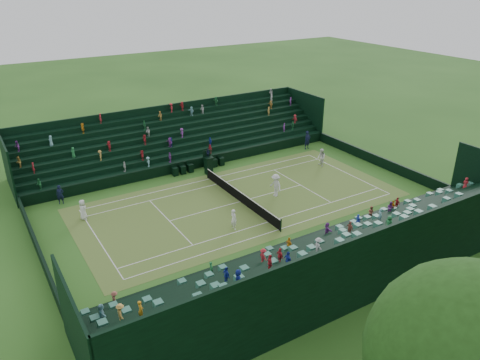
{
  "coord_description": "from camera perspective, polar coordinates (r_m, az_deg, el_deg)",
  "views": [
    {
      "loc": [
        29.88,
        -18.27,
        17.6
      ],
      "look_at": [
        0.0,
        0.0,
        2.0
      ],
      "focal_mm": 35.0,
      "sensor_mm": 36.0,
      "label": 1
    }
  ],
  "objects": [
    {
      "name": "perimeter_wall_north",
      "position": [
        48.49,
        16.24,
        2.37
      ],
      "size": [
        17.17,
        0.2,
        1.0
      ],
      "primitive_type": "cube",
      "color": "black",
      "rests_on": "ground"
    },
    {
      "name": "courtside_chairs",
      "position": [
        45.44,
        -5.06,
        1.71
      ],
      "size": [
        0.53,
        5.5,
        1.14
      ],
      "color": "black",
      "rests_on": "ground"
    },
    {
      "name": "umpire_chair",
      "position": [
        44.28,
        -3.85,
        2.05
      ],
      "size": [
        0.81,
        0.81,
        2.54
      ],
      "color": "black",
      "rests_on": "ground"
    },
    {
      "name": "line_judge_south",
      "position": [
        41.31,
        -21.08,
        -1.67
      ],
      "size": [
        0.55,
        0.69,
        1.65
      ],
      "primitive_type": "imported",
      "rotation": [
        0.0,
        0.0,
        1.28
      ],
      "color": "black",
      "rests_on": "ground"
    },
    {
      "name": "court_surface",
      "position": [
        39.19,
        -0.0,
        -2.66
      ],
      "size": [
        12.97,
        26.77,
        0.01
      ],
      "primitive_type": "cube",
      "color": "#417E2A",
      "rests_on": "ground"
    },
    {
      "name": "player_far_west",
      "position": [
        46.8,
        9.88,
        2.72
      ],
      "size": [
        1.01,
        0.87,
        1.77
      ],
      "primitive_type": "imported",
      "rotation": [
        0.0,
        0.0,
        -0.26
      ],
      "color": "white",
      "rests_on": "ground"
    },
    {
      "name": "south_grandstand",
      "position": [
        49.0,
        -7.77,
        4.66
      ],
      "size": [
        6.6,
        32.0,
        4.9
      ],
      "color": "black",
      "rests_on": "ground"
    },
    {
      "name": "north_grandstand",
      "position": [
        29.8,
        12.98,
        -9.29
      ],
      "size": [
        6.6,
        32.0,
        4.9
      ],
      "color": "black",
      "rests_on": "ground"
    },
    {
      "name": "tennis_net",
      "position": [
        38.96,
        -0.0,
        -1.98
      ],
      "size": [
        11.67,
        0.1,
        1.06
      ],
      "color": "black",
      "rests_on": "ground"
    },
    {
      "name": "player_near_east",
      "position": [
        34.82,
        -0.78,
        -4.8
      ],
      "size": [
        0.64,
        0.46,
        1.64
      ],
      "primitive_type": "imported",
      "rotation": [
        0.0,
        0.0,
        3.26
      ],
      "color": "white",
      "rests_on": "ground"
    },
    {
      "name": "perimeter_wall_south",
      "position": [
        34.51,
        -23.36,
        -7.9
      ],
      "size": [
        17.17,
        0.2,
        1.0
      ],
      "primitive_type": "cube",
      "color": "black",
      "rests_on": "ground"
    },
    {
      "name": "perimeter_wall_west",
      "position": [
        45.8,
        -5.55,
        1.97
      ],
      "size": [
        0.2,
        31.77,
        1.0
      ],
      "primitive_type": "cube",
      "color": "black",
      "rests_on": "ground"
    },
    {
      "name": "ground",
      "position": [
        39.2,
        -0.0,
        -2.67
      ],
      "size": [
        160.0,
        160.0,
        0.0
      ],
      "primitive_type": "plane",
      "color": "#28561B",
      "rests_on": "ground"
    },
    {
      "name": "line_judge_north",
      "position": [
        51.21,
        8.21,
        4.84
      ],
      "size": [
        0.52,
        0.75,
        2.0
      ],
      "primitive_type": "imported",
      "rotation": [
        0.0,
        0.0,
        1.62
      ],
      "color": "black",
      "rests_on": "ground"
    },
    {
      "name": "player_near_west",
      "position": [
        38.16,
        -18.61,
        -3.44
      ],
      "size": [
        0.91,
        0.7,
        1.64
      ],
      "primitive_type": "imported",
      "rotation": [
        0.0,
        0.0,
        2.9
      ],
      "color": "white",
      "rests_on": "ground"
    },
    {
      "name": "player_far_east",
      "position": [
        39.9,
        4.36,
        -0.64
      ],
      "size": [
        1.35,
        0.84,
        2.01
      ],
      "primitive_type": "imported",
      "rotation": [
        0.0,
        0.0,
        0.07
      ],
      "color": "silver",
      "rests_on": "ground"
    },
    {
      "name": "perimeter_wall_east",
      "position": [
        32.92,
        7.79,
        -7.53
      ],
      "size": [
        0.2,
        31.77,
        1.0
      ],
      "primitive_type": "cube",
      "color": "black",
      "rests_on": "ground"
    }
  ]
}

